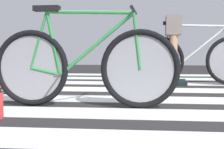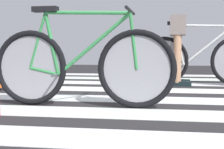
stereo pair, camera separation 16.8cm
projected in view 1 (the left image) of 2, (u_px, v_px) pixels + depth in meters
The scene contains 5 objects.
ground at pixel (146, 104), 3.15m from camera, with size 18.00×14.00×0.02m.
crosswalk_markings at pixel (152, 99), 3.39m from camera, with size 5.40×6.50×0.00m.
bicycle_1_of_2 at pixel (84, 66), 2.93m from camera, with size 1.74×0.52×0.93m.
bicycle_2_of_2 at pixel (195, 59), 4.68m from camera, with size 1.74×0.52×0.93m.
cyclist_2_of_2 at pixel (173, 40), 4.70m from camera, with size 0.32×0.42×1.01m.
Camera 1 is at (-0.04, -3.13, 0.57)m, focal length 51.21 mm.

